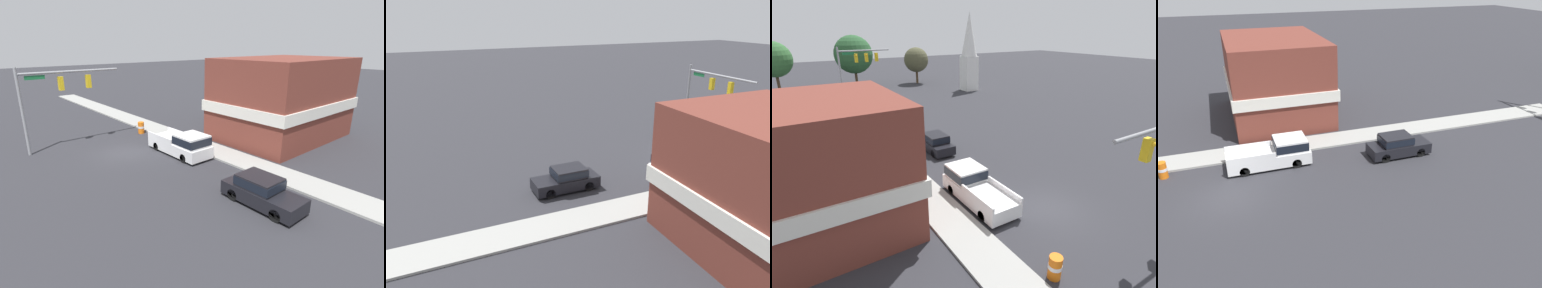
# 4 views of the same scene
# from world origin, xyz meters

# --- Properties ---
(ground_plane) EXTENTS (200.00, 200.00, 0.00)m
(ground_plane) POSITION_xyz_m (0.00, 0.00, 0.00)
(ground_plane) COLOR #2D2D33
(sidewalk_curb) EXTENTS (2.40, 60.00, 0.14)m
(sidewalk_curb) POSITION_xyz_m (-5.70, 0.00, 0.07)
(sidewalk_curb) COLOR #9E9E99
(sidewalk_curb) RESTS_ON ground
(far_signal_assembly) EXTENTS (6.35, 0.49, 8.00)m
(far_signal_assembly) POSITION_xyz_m (-3.67, 29.25, 5.84)
(far_signal_assembly) COLOR gray
(far_signal_assembly) RESTS_ON ground
(car_lead) EXTENTS (1.77, 4.41, 1.57)m
(car_lead) POSITION_xyz_m (-1.75, 11.80, 0.81)
(car_lead) COLOR black
(car_lead) RESTS_ON ground
(pickup_truck_parked) EXTENTS (2.08, 5.54, 1.84)m
(pickup_truck_parked) POSITION_xyz_m (-3.26, 3.38, 0.91)
(pickup_truck_parked) COLOR black
(pickup_truck_parked) RESTS_ON ground
(construction_barrel) EXTENTS (0.59, 0.59, 1.10)m
(construction_barrel) POSITION_xyz_m (-3.90, -3.82, 0.56)
(construction_barrel) COLOR orange
(construction_barrel) RESTS_ON ground
(corner_brick_building) EXTENTS (11.61, 8.32, 6.98)m
(corner_brick_building) POSITION_xyz_m (-13.06, 5.18, 3.44)
(corner_brick_building) COLOR brown
(corner_brick_building) RESTS_ON ground
(church_steeple) EXTENTS (2.60, 2.60, 12.68)m
(church_steeple) POSITION_xyz_m (15.74, 33.54, 6.63)
(church_steeple) COLOR white
(church_steeple) RESTS_ON ground
(backdrop_tree_left_far) EXTENTS (5.49, 5.49, 8.29)m
(backdrop_tree_left_far) POSITION_xyz_m (-12.33, 46.13, 5.53)
(backdrop_tree_left_far) COLOR #4C3823
(backdrop_tree_left_far) RESTS_ON ground
(backdrop_tree_left_mid) EXTENTS (6.41, 6.41, 9.05)m
(backdrop_tree_left_mid) POSITION_xyz_m (-0.42, 45.22, 5.84)
(backdrop_tree_left_mid) COLOR #4C3823
(backdrop_tree_left_mid) RESTS_ON ground
(backdrop_tree_center) EXTENTS (4.61, 4.61, 6.72)m
(backdrop_tree_center) POSITION_xyz_m (10.95, 44.85, 4.41)
(backdrop_tree_center) COLOR #4C3823
(backdrop_tree_center) RESTS_ON ground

